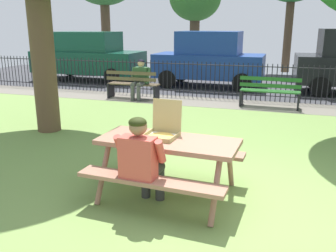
% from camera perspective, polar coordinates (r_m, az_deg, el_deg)
% --- Properties ---
extents(ground, '(28.00, 10.73, 0.02)m').
position_cam_1_polar(ground, '(6.08, 12.59, -6.04)').
color(ground, '#74934A').
extents(cobblestone_walkway, '(28.00, 1.40, 0.01)m').
position_cam_1_polar(cobblestone_walkway, '(10.56, 15.14, 3.02)').
color(cobblestone_walkway, slate).
extents(street_asphalt, '(28.00, 6.42, 0.01)m').
position_cam_1_polar(street_asphalt, '(14.40, 16.04, 6.18)').
color(street_asphalt, '#38383D').
extents(picnic_table_foreground, '(1.87, 1.57, 0.79)m').
position_cam_1_polar(picnic_table_foreground, '(4.73, 0.02, -4.11)').
color(picnic_table_foreground, '#9C6B54').
rests_on(picnic_table_foreground, ground).
extents(pizza_box_open, '(0.44, 0.47, 0.47)m').
position_cam_1_polar(pizza_box_open, '(4.79, -0.83, -0.59)').
color(pizza_box_open, tan).
rests_on(pizza_box_open, picnic_table_foreground).
extents(pizza_slice_on_table, '(0.22, 0.25, 0.02)m').
position_cam_1_polar(pizza_slice_on_table, '(4.75, -6.64, -1.88)').
color(pizza_slice_on_table, '#E9D55B').
rests_on(pizza_slice_on_table, picnic_table_foreground).
extents(adult_at_table, '(0.62, 0.60, 1.19)m').
position_cam_1_polar(adult_at_table, '(4.33, -4.14, -5.21)').
color(adult_at_table, '#323232').
rests_on(adult_at_table, ground).
extents(iron_fence_streetside, '(23.80, 0.03, 1.11)m').
position_cam_1_polar(iron_fence_streetside, '(11.15, 15.56, 6.60)').
color(iron_fence_streetside, black).
rests_on(iron_fence_streetside, ground).
extents(park_bench_left, '(1.60, 0.47, 0.85)m').
position_cam_1_polar(park_bench_left, '(11.24, -5.54, 6.41)').
color(park_bench_left, brown).
rests_on(park_bench_left, ground).
extents(park_bench_center, '(1.61, 0.51, 0.85)m').
position_cam_1_polar(park_bench_center, '(10.34, 15.66, 5.10)').
color(park_bench_center, '#256626').
rests_on(park_bench_center, ground).
extents(person_on_park_bench, '(0.63, 0.61, 1.19)m').
position_cam_1_polar(person_on_park_bench, '(11.13, -4.40, 7.60)').
color(person_on_park_bench, '#4C4C4C').
rests_on(person_on_park_bench, ground).
extents(parked_car_far_left, '(4.42, 1.96, 1.94)m').
position_cam_1_polar(parked_car_far_left, '(15.29, -12.52, 10.75)').
color(parked_car_far_left, '#124734').
rests_on(parked_car_far_left, ground).
extents(parked_car_left, '(3.91, 1.86, 1.98)m').
position_cam_1_polar(parked_car_left, '(13.49, 6.46, 10.45)').
color(parked_car_left, navy).
rests_on(parked_car_left, ground).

